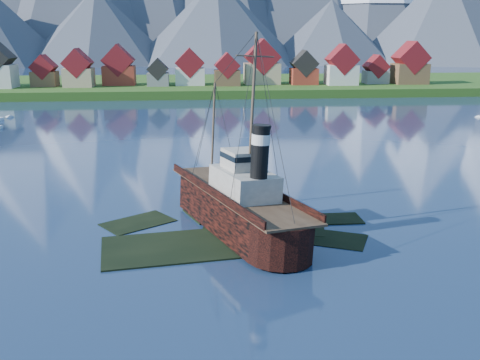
{
  "coord_description": "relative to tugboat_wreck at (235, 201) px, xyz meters",
  "views": [
    {
      "loc": [
        -2.53,
        -55.2,
        21.78
      ],
      "look_at": [
        3.28,
        6.0,
        5.0
      ],
      "focal_mm": 40.0,
      "sensor_mm": 36.0,
      "label": 1
    }
  ],
  "objects": [
    {
      "name": "shoal",
      "position": [
        -0.77,
        -2.07,
        -3.28
      ],
      "size": [
        31.71,
        21.24,
        1.14
      ],
      "color": "black",
      "rests_on": "ground"
    },
    {
      "name": "tugboat_wreck",
      "position": [
        0.0,
        0.0,
        0.0
      ],
      "size": [
        6.82,
        29.4,
        23.29
      ],
      "rotation": [
        0.0,
        0.05,
        0.36
      ],
      "color": "black",
      "rests_on": "ground"
    },
    {
      "name": "seawall",
      "position": [
        -2.55,
        127.78,
        -2.93
      ],
      "size": [
        600.0,
        2.5,
        2.0
      ],
      "primitive_type": "cube",
      "color": "#3F3D38",
      "rests_on": "ground"
    },
    {
      "name": "town",
      "position": [
        -35.67,
        147.96,
        6.05
      ],
      "size": [
        250.96,
        16.69,
        17.3
      ],
      "color": "maroon",
      "rests_on": "ground"
    },
    {
      "name": "shore_bank",
      "position": [
        -2.55,
        165.78,
        -2.93
      ],
      "size": [
        600.0,
        80.0,
        3.2
      ],
      "primitive_type": "cube",
      "color": "#294F16",
      "rests_on": "ground"
    },
    {
      "name": "ground",
      "position": [
        -2.55,
        -4.22,
        -2.93
      ],
      "size": [
        1400.0,
        1400.0,
        0.0
      ],
      "primitive_type": "plane",
      "color": "#1A2D4A",
      "rests_on": "ground"
    }
  ]
}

